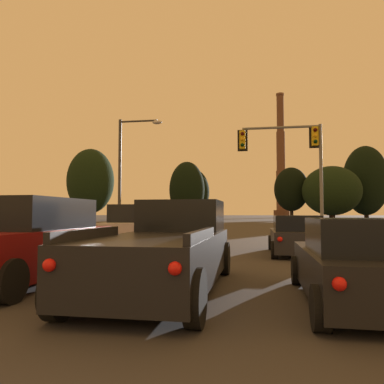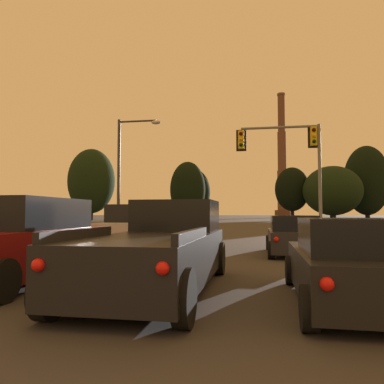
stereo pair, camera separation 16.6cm
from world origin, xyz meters
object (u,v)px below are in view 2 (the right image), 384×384
hatchback_right_lane_front (293,236)px  smokestack (282,168)px  pickup_truck_center_lane_second (162,248)px  hatchback_right_lane_second (351,265)px  traffic_light_overhead_right (292,153)px  suv_left_lane_front (136,228)px  suv_left_lane_second (25,241)px  street_lamp (126,164)px

hatchback_right_lane_front → smokestack: bearing=86.8°
pickup_truck_center_lane_second → smokestack: 126.08m
hatchback_right_lane_second → traffic_light_overhead_right: 15.40m
pickup_truck_center_lane_second → suv_left_lane_front: bearing=112.4°
suv_left_lane_second → smokestack: (14.13, 124.32, 16.18)m
suv_left_lane_second → street_lamp: street_lamp is taller
suv_left_lane_front → street_lamp: size_ratio=0.65×
street_lamp → smokestack: smokestack is taller
suv_left_lane_second → traffic_light_overhead_right: bearing=62.9°
suv_left_lane_second → hatchback_right_lane_front: 9.21m
traffic_light_overhead_right → pickup_truck_center_lane_second: bearing=-105.7°
hatchback_right_lane_second → traffic_light_overhead_right: bearing=89.2°
suv_left_lane_front → traffic_light_overhead_right: traffic_light_overhead_right is taller
smokestack → hatchback_right_lane_front: bearing=-93.7°
suv_left_lane_front → smokestack: size_ratio=0.11×
pickup_truck_center_lane_second → hatchback_right_lane_front: 7.52m
suv_left_lane_front → suv_left_lane_second: same height
suv_left_lane_front → pickup_truck_center_lane_second: 8.05m
suv_left_lane_second → pickup_truck_center_lane_second: 3.24m
suv_left_lane_second → hatchback_right_lane_front: bearing=45.9°
hatchback_right_lane_second → suv_left_lane_second: bearing=171.4°
traffic_light_overhead_right → hatchback_right_lane_front: bearing=-95.4°
suv_left_lane_front → suv_left_lane_second: bearing=-92.8°
smokestack → suv_left_lane_front: bearing=-96.8°
hatchback_right_lane_second → smokestack: (7.46, 125.45, 16.41)m
suv_left_lane_front → traffic_light_overhead_right: (6.90, 6.43, 4.00)m
traffic_light_overhead_right → street_lamp: street_lamp is taller
suv_left_lane_front → hatchback_right_lane_front: size_ratio=1.20×
suv_left_lane_second → street_lamp: (-3.14, 15.25, 3.82)m
suv_left_lane_front → street_lamp: (-3.38, 8.01, 3.82)m
smokestack → street_lamp: bearing=-99.0°
hatchback_right_lane_second → smokestack: bearing=87.7°
suv_left_lane_front → hatchback_right_lane_front: bearing=-7.2°
traffic_light_overhead_right → street_lamp: 10.40m
traffic_light_overhead_right → street_lamp: bearing=171.3°
smokestack → hatchback_right_lane_second: bearing=-93.4°
hatchback_right_lane_front → street_lamp: street_lamp is taller
pickup_truck_center_lane_second → traffic_light_overhead_right: traffic_light_overhead_right is taller
suv_left_lane_second → smokestack: size_ratio=0.11×
suv_left_lane_second → hatchback_right_lane_front: size_ratio=1.19×
traffic_light_overhead_right → smokestack: smokestack is taller
suv_left_lane_second → traffic_light_overhead_right: size_ratio=0.76×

